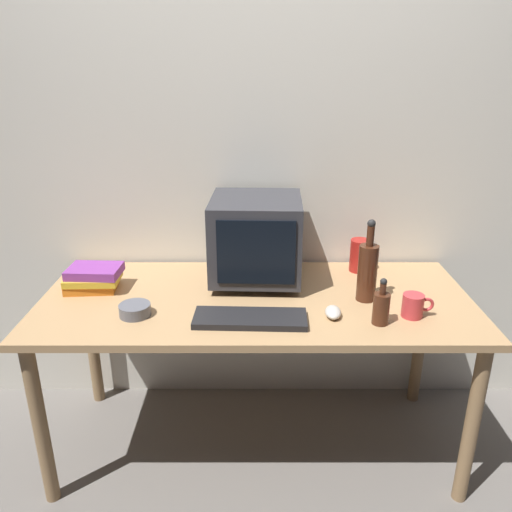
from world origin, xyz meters
The scene contains 12 objects.
ground_plane centered at (0.00, 0.00, 0.00)m, with size 6.00×6.00×0.00m, color slate.
back_wall centered at (0.00, 0.44, 1.25)m, with size 4.00×0.08×2.50m, color silver.
desk centered at (0.00, 0.00, 0.66)m, with size 1.76×0.76×0.74m.
crt_monitor centered at (0.00, 0.17, 0.94)m, with size 0.39×0.40×0.37m.
keyboard centered at (-0.02, -0.21, 0.76)m, with size 0.42×0.15×0.02m, color black.
computer_mouse centered at (0.29, -0.17, 0.76)m, with size 0.06×0.10×0.04m, color beige.
bottle_tall centered at (0.44, -0.02, 0.87)m, with size 0.08×0.08×0.34m.
bottle_short centered at (0.46, -0.23, 0.81)m, with size 0.06×0.06×0.18m.
book_stack centered at (-0.69, 0.08, 0.79)m, with size 0.24×0.16×0.10m.
mug centered at (0.59, -0.17, 0.79)m, with size 0.12×0.08×0.09m.
cd_spindle centered at (-0.46, -0.16, 0.77)m, with size 0.12×0.12×0.04m, color #595B66.
metal_canister centered at (0.47, 0.28, 0.82)m, with size 0.09×0.09×0.15m, color #A51E19.
Camera 1 is at (0.00, -1.88, 1.65)m, focal length 35.44 mm.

